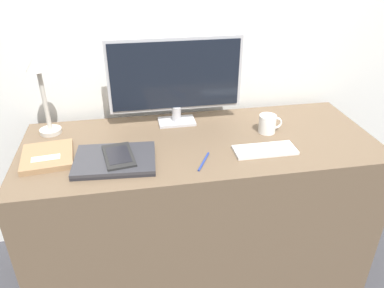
{
  "coord_description": "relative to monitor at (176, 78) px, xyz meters",
  "views": [
    {
      "loc": [
        -0.29,
        -1.25,
        1.55
      ],
      "look_at": [
        -0.06,
        0.05,
        0.82
      ],
      "focal_mm": 35.0,
      "sensor_mm": 36.0,
      "label": 1
    }
  ],
  "objects": [
    {
      "name": "desk",
      "position": [
        0.08,
        -0.21,
        -0.6
      ],
      "size": [
        1.56,
        0.63,
        0.76
      ],
      "color": "brown",
      "rests_on": "ground_plane"
    },
    {
      "name": "pen",
      "position": [
        0.05,
        -0.39,
        -0.22
      ],
      "size": [
        0.07,
        0.13,
        0.01
      ],
      "color": "navy",
      "rests_on": "desk"
    },
    {
      "name": "coffee_mug",
      "position": [
        0.4,
        -0.18,
        -0.18
      ],
      "size": [
        0.11,
        0.08,
        0.08
      ],
      "color": "white",
      "rests_on": "desk"
    },
    {
      "name": "notebook",
      "position": [
        -0.57,
        -0.25,
        -0.21
      ],
      "size": [
        0.22,
        0.24,
        0.02
      ],
      "color": "#93704C",
      "rests_on": "desk"
    },
    {
      "name": "ereader",
      "position": [
        -0.28,
        -0.32,
        -0.19
      ],
      "size": [
        0.14,
        0.21,
        0.01
      ],
      "color": "black",
      "rests_on": "laptop"
    },
    {
      "name": "wall_back",
      "position": [
        0.08,
        0.19,
        0.22
      ],
      "size": [
        3.6,
        0.05,
        2.4
      ],
      "color": "silver",
      "rests_on": "ground_plane"
    },
    {
      "name": "laptop",
      "position": [
        -0.29,
        -0.33,
        -0.21
      ],
      "size": [
        0.33,
        0.26,
        0.02
      ],
      "color": "#232328",
      "rests_on": "desk"
    },
    {
      "name": "monitor",
      "position": [
        0.0,
        0.0,
        0.0
      ],
      "size": [
        0.62,
        0.11,
        0.41
      ],
      "color": "#B7B7BC",
      "rests_on": "desk"
    },
    {
      "name": "desk_lamp",
      "position": [
        -0.59,
        -0.01,
        0.03
      ],
      "size": [
        0.1,
        0.1,
        0.37
      ],
      "color": "#BCB7AD",
      "rests_on": "desk"
    },
    {
      "name": "keyboard",
      "position": [
        0.33,
        -0.35,
        -0.22
      ],
      "size": [
        0.26,
        0.11,
        0.01
      ],
      "color": "silver",
      "rests_on": "desk"
    }
  ]
}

